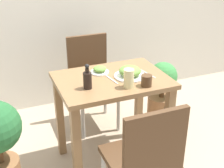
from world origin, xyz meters
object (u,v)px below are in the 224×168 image
at_px(chair_far, 91,77).
at_px(sauce_bottle, 87,79).
at_px(potted_plant_right, 162,92).
at_px(food_plate, 130,72).
at_px(drink_cup, 146,81).
at_px(chair_near, 145,157).
at_px(side_plate, 100,70).
at_px(juice_glass, 129,78).

bearing_deg(chair_far, sauce_bottle, -110.04).
bearing_deg(sauce_bottle, chair_far, 69.96).
xyz_separation_m(sauce_bottle, potted_plant_right, (0.93, 0.50, -0.52)).
distance_m(food_plate, sauce_bottle, 0.37).
bearing_deg(drink_cup, food_plate, 102.41).
height_order(chair_near, sauce_bottle, sauce_bottle).
relative_size(chair_near, sauce_bottle, 4.84).
height_order(food_plate, sauce_bottle, sauce_bottle).
height_order(chair_far, food_plate, chair_far).
relative_size(chair_near, food_plate, 3.70).
bearing_deg(chair_near, drink_cup, -117.37).
bearing_deg(side_plate, sauce_bottle, -127.53).
bearing_deg(potted_plant_right, drink_cup, -130.50).
xyz_separation_m(juice_glass, potted_plant_right, (0.66, 0.59, -0.52)).
distance_m(chair_far, side_plate, 0.61).
xyz_separation_m(juice_glass, sauce_bottle, (-0.28, 0.09, 0.00)).
distance_m(juice_glass, sauce_bottle, 0.29).
bearing_deg(sauce_bottle, food_plate, 10.63).
bearing_deg(food_plate, sauce_bottle, -169.37).
bearing_deg(chair_near, juice_glass, -101.39).
bearing_deg(drink_cup, chair_near, -117.37).
relative_size(drink_cup, juice_glass, 0.60).
relative_size(chair_near, side_plate, 6.08).
xyz_separation_m(chair_near, chair_far, (0.09, 1.29, 0.00)).
height_order(side_plate, juice_glass, juice_glass).
distance_m(drink_cup, sauce_bottle, 0.42).
xyz_separation_m(side_plate, juice_glass, (0.10, -0.32, 0.04)).
bearing_deg(chair_far, side_plate, -100.75).
xyz_separation_m(food_plate, side_plate, (-0.19, 0.16, -0.01)).
bearing_deg(food_plate, chair_near, -106.10).
bearing_deg(side_plate, chair_near, -89.02).
relative_size(drink_cup, potted_plant_right, 0.13).
distance_m(chair_near, chair_far, 1.29).
relative_size(juice_glass, sauce_bottle, 0.74).
xyz_separation_m(drink_cup, sauce_bottle, (-0.40, 0.12, 0.03)).
xyz_separation_m(side_plate, potted_plant_right, (0.76, 0.27, -0.47)).
height_order(juice_glass, sauce_bottle, sauce_bottle).
xyz_separation_m(food_plate, potted_plant_right, (0.57, 0.43, -0.49)).
xyz_separation_m(side_plate, sauce_bottle, (-0.17, -0.23, 0.05)).
height_order(chair_near, side_plate, chair_near).
bearing_deg(potted_plant_right, sauce_bottle, -151.91).
bearing_deg(chair_near, chair_far, -93.81).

